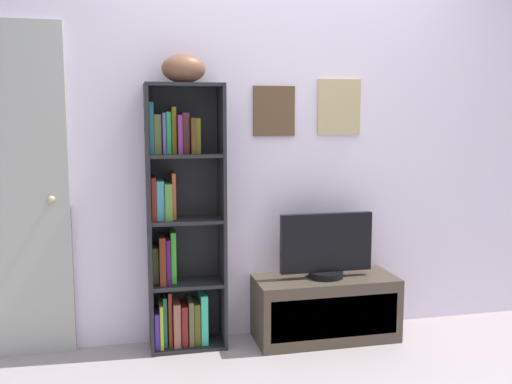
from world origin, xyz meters
name	(u,v)px	position (x,y,z in m)	size (l,w,h in m)	color
back_wall	(278,137)	(0.00, 1.13, 1.29)	(4.80, 0.08, 2.58)	silver
bookshelf	(180,230)	(-0.65, 1.00, 0.73)	(0.46, 0.25, 1.61)	black
football	(184,69)	(-0.61, 0.98, 1.70)	(0.26, 0.17, 0.17)	brown
tv_stand	(325,308)	(0.26, 0.91, 0.20)	(0.90, 0.38, 0.40)	#463A2F
television	(326,247)	(0.26, 0.91, 0.60)	(0.60, 0.22, 0.41)	black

